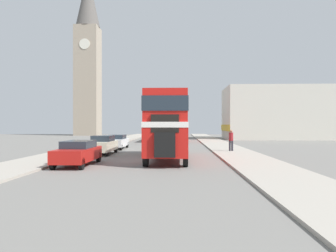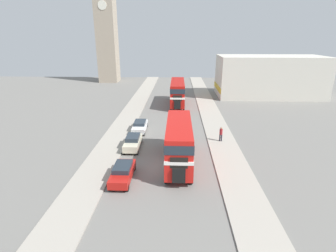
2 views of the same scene
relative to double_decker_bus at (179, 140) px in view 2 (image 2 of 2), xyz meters
The scene contains 11 objects.
ground_plane 3.06m from the double_decker_bus, 146.92° to the right, with size 120.00×120.00×0.00m, color slate.
sidewalk_right 6.02m from the double_decker_bus, ahead, with size 3.50×120.00×0.12m.
sidewalk_left 8.55m from the double_decker_bus, behind, with size 3.50×120.00×0.12m.
double_decker_bus is the anchor object (origin of this frame).
bus_distant 24.47m from the double_decker_bus, 90.53° to the left, with size 2.56×11.19×4.45m.
car_parked_near 6.48m from the double_decker_bus, 145.28° to the right, with size 1.72×4.51×1.43m.
car_parked_mid 6.71m from the double_decker_bus, 145.88° to the left, with size 1.65×4.35×1.50m.
car_parked_far 11.02m from the double_decker_bus, 119.49° to the left, with size 1.70×4.46×1.38m.
pedestrian_walking 7.98m from the double_decker_bus, 48.41° to the left, with size 0.37×0.37×1.82m.
church_tower 56.81m from the double_decker_bus, 111.34° to the left, with size 5.37×5.37×36.91m.
shop_building_block 37.96m from the double_decker_bus, 59.29° to the left, with size 21.85×9.97×8.56m.
Camera 2 is at (1.20, -23.64, 12.50)m, focal length 28.00 mm.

